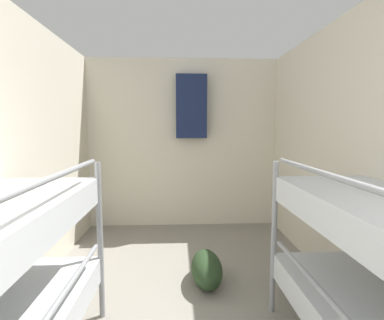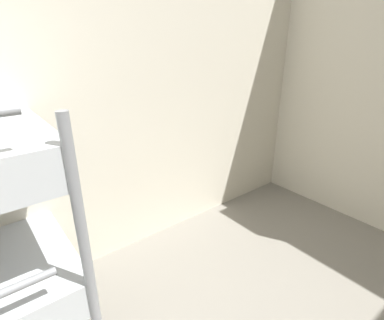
# 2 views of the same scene
# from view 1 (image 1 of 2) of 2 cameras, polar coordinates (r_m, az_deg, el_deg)

# --- Properties ---
(wall_right) EXTENTS (0.06, 4.72, 2.48)m
(wall_right) POSITION_cam_1_polar(r_m,az_deg,el_deg) (2.63, 31.98, -0.05)
(wall_right) COLOR beige
(wall_right) RESTS_ON ground_plane
(wall_back) EXTENTS (2.90, 0.06, 2.48)m
(wall_back) POSITION_cam_1_polar(r_m,az_deg,el_deg) (4.49, -1.80, 3.14)
(wall_back) COLOR beige
(wall_back) RESTS_ON ground_plane
(duffel_bag) EXTENTS (0.29, 0.61, 0.29)m
(duffel_bag) POSITION_cam_1_polar(r_m,az_deg,el_deg) (3.03, 2.79, -19.98)
(duffel_bag) COLOR #23381E
(duffel_bag) RESTS_ON ground_plane
(hanging_coat) EXTENTS (0.44, 0.12, 0.90)m
(hanging_coat) POSITION_cam_1_polar(r_m,az_deg,el_deg) (4.34, -0.13, 10.16)
(hanging_coat) COLOR #192347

